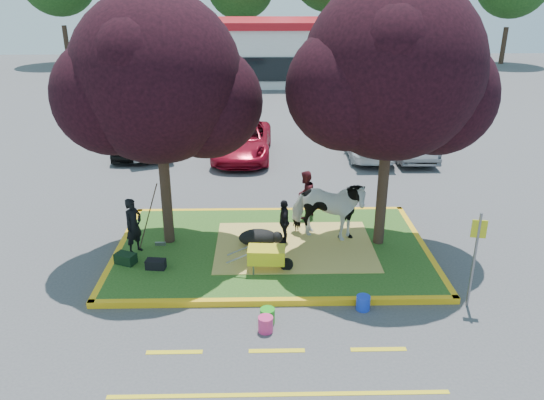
{
  "coord_description": "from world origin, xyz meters",
  "views": [
    {
      "loc": [
        -0.28,
        -12.7,
        6.62
      ],
      "look_at": [
        0.01,
        0.5,
        1.29
      ],
      "focal_mm": 35.0,
      "sensor_mm": 36.0,
      "label": 1
    }
  ],
  "objects_px": {
    "bucket_blue": "(363,303)",
    "car_silver": "(143,135)",
    "sign_post": "(476,251)",
    "bucket_green": "(267,316)",
    "bucket_pink": "(266,324)",
    "wheelbarrow": "(267,255)",
    "car_black": "(133,141)",
    "calf": "(258,238)",
    "cow": "(327,210)",
    "handler": "(134,226)"
  },
  "relations": [
    {
      "from": "bucket_green",
      "to": "bucket_pink",
      "type": "xyz_separation_m",
      "value": [
        -0.04,
        -0.3,
        0.0
      ]
    },
    {
      "from": "wheelbarrow",
      "to": "sign_post",
      "type": "xyz_separation_m",
      "value": [
        4.46,
        -1.41,
        0.8
      ]
    },
    {
      "from": "calf",
      "to": "car_black",
      "type": "height_order",
      "value": "car_black"
    },
    {
      "from": "calf",
      "to": "wheelbarrow",
      "type": "bearing_deg",
      "value": -75.35
    },
    {
      "from": "cow",
      "to": "car_silver",
      "type": "xyz_separation_m",
      "value": [
        -6.79,
        8.93,
        -0.27
      ]
    },
    {
      "from": "cow",
      "to": "bucket_pink",
      "type": "relative_size",
      "value": 6.17
    },
    {
      "from": "calf",
      "to": "sign_post",
      "type": "relative_size",
      "value": 0.47
    },
    {
      "from": "bucket_pink",
      "to": "car_silver",
      "type": "relative_size",
      "value": 0.07
    },
    {
      "from": "wheelbarrow",
      "to": "calf",
      "type": "bearing_deg",
      "value": 102.34
    },
    {
      "from": "calf",
      "to": "bucket_blue",
      "type": "xyz_separation_m",
      "value": [
        2.31,
        -2.88,
        -0.21
      ]
    },
    {
      "from": "sign_post",
      "to": "bucket_blue",
      "type": "height_order",
      "value": "sign_post"
    },
    {
      "from": "car_black",
      "to": "car_silver",
      "type": "distance_m",
      "value": 0.55
    },
    {
      "from": "cow",
      "to": "car_black",
      "type": "height_order",
      "value": "cow"
    },
    {
      "from": "calf",
      "to": "cow",
      "type": "bearing_deg",
      "value": 16.49
    },
    {
      "from": "calf",
      "to": "wheelbarrow",
      "type": "relative_size",
      "value": 0.64
    },
    {
      "from": "handler",
      "to": "sign_post",
      "type": "bearing_deg",
      "value": -76.48
    },
    {
      "from": "bucket_green",
      "to": "bucket_pink",
      "type": "relative_size",
      "value": 1.0
    },
    {
      "from": "cow",
      "to": "car_black",
      "type": "distance_m",
      "value": 11.14
    },
    {
      "from": "cow",
      "to": "sign_post",
      "type": "height_order",
      "value": "sign_post"
    },
    {
      "from": "bucket_green",
      "to": "bucket_pink",
      "type": "height_order",
      "value": "same"
    },
    {
      "from": "wheelbarrow",
      "to": "bucket_blue",
      "type": "height_order",
      "value": "wheelbarrow"
    },
    {
      "from": "bucket_green",
      "to": "car_black",
      "type": "distance_m",
      "value": 13.4
    },
    {
      "from": "sign_post",
      "to": "car_silver",
      "type": "relative_size",
      "value": 0.49
    },
    {
      "from": "wheelbarrow",
      "to": "car_black",
      "type": "distance_m",
      "value": 11.63
    },
    {
      "from": "cow",
      "to": "bucket_green",
      "type": "xyz_separation_m",
      "value": [
        -1.67,
        -3.68,
        -0.86
      ]
    },
    {
      "from": "bucket_green",
      "to": "handler",
      "type": "bearing_deg",
      "value": 138.36
    },
    {
      "from": "sign_post",
      "to": "bucket_green",
      "type": "relative_size",
      "value": 6.67
    },
    {
      "from": "bucket_blue",
      "to": "car_silver",
      "type": "distance_m",
      "value": 14.16
    },
    {
      "from": "handler",
      "to": "bucket_blue",
      "type": "relative_size",
      "value": 4.51
    },
    {
      "from": "wheelbarrow",
      "to": "car_silver",
      "type": "distance_m",
      "value": 11.82
    },
    {
      "from": "handler",
      "to": "sign_post",
      "type": "height_order",
      "value": "sign_post"
    },
    {
      "from": "bucket_pink",
      "to": "car_black",
      "type": "xyz_separation_m",
      "value": [
        -5.43,
        12.52,
        0.45
      ]
    },
    {
      "from": "sign_post",
      "to": "bucket_pink",
      "type": "height_order",
      "value": "sign_post"
    },
    {
      "from": "handler",
      "to": "bucket_pink",
      "type": "xyz_separation_m",
      "value": [
        3.37,
        -3.33,
        -0.73
      ]
    },
    {
      "from": "wheelbarrow",
      "to": "bucket_pink",
      "type": "xyz_separation_m",
      "value": [
        -0.05,
        -2.26,
        -0.4
      ]
    },
    {
      "from": "wheelbarrow",
      "to": "handler",
      "type": "bearing_deg",
      "value": 166.15
    },
    {
      "from": "sign_post",
      "to": "bucket_pink",
      "type": "bearing_deg",
      "value": -157.49
    },
    {
      "from": "cow",
      "to": "handler",
      "type": "bearing_deg",
      "value": 115.82
    },
    {
      "from": "handler",
      "to": "sign_post",
      "type": "xyz_separation_m",
      "value": [
        7.88,
        -2.48,
        0.47
      ]
    },
    {
      "from": "bucket_green",
      "to": "car_black",
      "type": "bearing_deg",
      "value": 114.12
    },
    {
      "from": "bucket_pink",
      "to": "bucket_blue",
      "type": "xyz_separation_m",
      "value": [
        2.15,
        0.75,
        -0.0
      ]
    },
    {
      "from": "handler",
      "to": "car_black",
      "type": "bearing_deg",
      "value": 43.61
    },
    {
      "from": "car_black",
      "to": "bucket_blue",
      "type": "bearing_deg",
      "value": -59.98
    },
    {
      "from": "calf",
      "to": "car_silver",
      "type": "relative_size",
      "value": 0.23
    },
    {
      "from": "cow",
      "to": "bucket_blue",
      "type": "xyz_separation_m",
      "value": [
        0.44,
        -3.23,
        -0.86
      ]
    },
    {
      "from": "wheelbarrow",
      "to": "car_silver",
      "type": "height_order",
      "value": "car_silver"
    },
    {
      "from": "calf",
      "to": "bucket_green",
      "type": "distance_m",
      "value": 3.34
    },
    {
      "from": "bucket_green",
      "to": "car_silver",
      "type": "xyz_separation_m",
      "value": [
        -5.11,
        12.62,
        0.59
      ]
    },
    {
      "from": "sign_post",
      "to": "bucket_green",
      "type": "distance_m",
      "value": 4.66
    },
    {
      "from": "handler",
      "to": "bucket_pink",
      "type": "bearing_deg",
      "value": -103.7
    }
  ]
}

